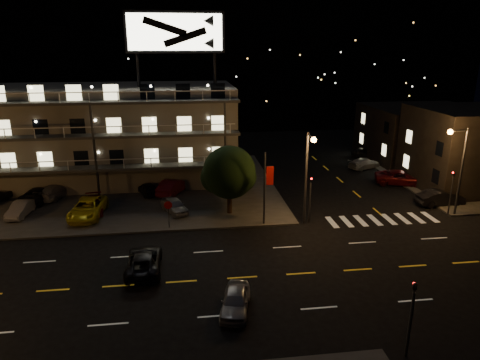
{
  "coord_description": "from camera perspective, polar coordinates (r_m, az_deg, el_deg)",
  "views": [
    {
      "loc": [
        -1.38,
        -24.82,
        14.65
      ],
      "look_at": [
        2.89,
        8.0,
        4.25
      ],
      "focal_mm": 32.0,
      "sensor_mm": 36.0,
      "label": 1
    }
  ],
  "objects": [
    {
      "name": "ground",
      "position": [
        28.85,
        -3.75,
        -13.11
      ],
      "size": [
        140.0,
        140.0,
        0.0
      ],
      "primitive_type": "plane",
      "color": "black",
      "rests_on": "ground"
    },
    {
      "name": "curb_nw",
      "position": [
        48.79,
        -22.04,
        -1.26
      ],
      "size": [
        44.0,
        24.0,
        0.15
      ],
      "primitive_type": "cube",
      "color": "#333331",
      "rests_on": "ground"
    },
    {
      "name": "curb_ne",
      "position": [
        56.62,
        26.58,
        0.64
      ],
      "size": [
        16.0,
        24.0,
        0.15
      ],
      "primitive_type": "cube",
      "color": "#333331",
      "rests_on": "ground"
    },
    {
      "name": "motel",
      "position": [
        50.31,
        -17.18,
        6.01
      ],
      "size": [
        28.0,
        13.8,
        18.1
      ],
      "color": "gray",
      "rests_on": "ground"
    },
    {
      "name": "side_bldg_back",
      "position": [
        62.43,
        23.01,
        5.77
      ],
      "size": [
        14.06,
        12.0,
        7.0
      ],
      "color": "black",
      "rests_on": "ground"
    },
    {
      "name": "hill_backdrop",
      "position": [
        93.76,
        -10.58,
        15.27
      ],
      "size": [
        120.0,
        25.0,
        24.0
      ],
      "color": "black",
      "rests_on": "ground"
    },
    {
      "name": "streetlight_nc",
      "position": [
        35.56,
        9.01,
        1.41
      ],
      "size": [
        0.44,
        1.92,
        8.0
      ],
      "color": "#2D2D30",
      "rests_on": "ground"
    },
    {
      "name": "streetlight_ne",
      "position": [
        41.76,
        27.15,
        2.07
      ],
      "size": [
        1.92,
        0.44,
        8.0
      ],
      "color": "#2D2D30",
      "rests_on": "ground"
    },
    {
      "name": "signal_nw",
      "position": [
        36.92,
        9.34,
        -1.9
      ],
      "size": [
        0.2,
        0.27,
        4.6
      ],
      "color": "#2D2D30",
      "rests_on": "ground"
    },
    {
      "name": "signal_sw",
      "position": [
        22.8,
        21.92,
        -15.96
      ],
      "size": [
        0.2,
        0.27,
        4.6
      ],
      "color": "#2D2D30",
      "rests_on": "ground"
    },
    {
      "name": "signal_ne",
      "position": [
        42.45,
        26.41,
        -0.97
      ],
      "size": [
        0.27,
        0.2,
        4.6
      ],
      "color": "#2D2D30",
      "rests_on": "ground"
    },
    {
      "name": "banner_north",
      "position": [
        35.65,
        3.41,
        -0.93
      ],
      "size": [
        0.83,
        0.16,
        6.4
      ],
      "color": "#2D2D30",
      "rests_on": "ground"
    },
    {
      "name": "stop_sign",
      "position": [
        35.84,
        -9.53,
        -3.97
      ],
      "size": [
        0.91,
        0.11,
        2.61
      ],
      "color": "#2D2D30",
      "rests_on": "ground"
    },
    {
      "name": "tree",
      "position": [
        37.84,
        -1.5,
        0.83
      ],
      "size": [
        4.92,
        4.74,
        6.2
      ],
      "color": "black",
      "rests_on": "curb_nw"
    },
    {
      "name": "lot_car_1",
      "position": [
        42.88,
        -27.21,
        -3.45
      ],
      "size": [
        1.66,
        3.88,
        1.24
      ],
      "primitive_type": "imported",
      "rotation": [
        0.0,
        0.0,
        -0.09
      ],
      "color": "#929298",
      "rests_on": "curb_nw"
    },
    {
      "name": "lot_car_2",
      "position": [
        40.24,
        -19.64,
        -3.58
      ],
      "size": [
        2.93,
        5.66,
        1.52
      ],
      "primitive_type": "imported",
      "rotation": [
        0.0,
        0.0,
        -0.07
      ],
      "color": "yellow",
      "rests_on": "curb_nw"
    },
    {
      "name": "lot_car_3",
      "position": [
        41.35,
        -18.98,
        -3.17
      ],
      "size": [
        2.37,
        4.46,
        1.23
      ],
      "primitive_type": "imported",
      "rotation": [
        0.0,
        0.0,
        0.16
      ],
      "color": "#550C11",
      "rests_on": "curb_nw"
    },
    {
      "name": "lot_car_4",
      "position": [
        39.37,
        -8.72,
        -3.38
      ],
      "size": [
        2.9,
        4.03,
        1.27
      ],
      "primitive_type": "imported",
      "rotation": [
        0.0,
        0.0,
        0.42
      ],
      "color": "#929298",
      "rests_on": "curb_nw"
    },
    {
      "name": "lot_car_6",
      "position": [
        46.17,
        -25.12,
        -1.69
      ],
      "size": [
        3.31,
        5.28,
        1.36
      ],
      "primitive_type": "imported",
      "rotation": [
        0.0,
        0.0,
        2.91
      ],
      "color": "black",
      "rests_on": "curb_nw"
    },
    {
      "name": "lot_car_7",
      "position": [
        46.42,
        -23.51,
        -1.39
      ],
      "size": [
        3.12,
        4.96,
        1.34
      ],
      "primitive_type": "imported",
      "rotation": [
        0.0,
        0.0,
        2.85
      ],
      "color": "#929298",
      "rests_on": "curb_nw"
    },
    {
      "name": "lot_car_8",
      "position": [
        44.56,
        -12.21,
        -1.1
      ],
      "size": [
        2.78,
        3.98,
        1.26
      ],
      "primitive_type": "imported",
      "rotation": [
        0.0,
        0.0,
        3.53
      ],
      "color": "black",
      "rests_on": "curb_nw"
    },
    {
      "name": "lot_car_9",
      "position": [
        44.27,
        -8.94,
        -0.84
      ],
      "size": [
        3.46,
        4.93,
        1.54
      ],
      "primitive_type": "imported",
      "rotation": [
        0.0,
        0.0,
        2.71
      ],
      "color": "#550C11",
      "rests_on": "curb_nw"
    },
    {
      "name": "side_car_0",
      "position": [
        45.25,
        25.14,
        -2.17
      ],
      "size": [
        4.6,
        1.77,
        1.5
      ],
      "primitive_type": "imported",
      "rotation": [
        0.0,
        0.0,
        1.61
      ],
      "color": "black",
      "rests_on": "ground"
    },
    {
      "name": "side_car_1",
      "position": [
        50.37,
        20.66,
        0.29
      ],
      "size": [
        6.06,
        4.28,
        1.54
      ],
      "primitive_type": "imported",
      "rotation": [
        0.0,
        0.0,
        1.22
      ],
      "color": "#550C11",
      "rests_on": "ground"
    },
    {
      "name": "side_car_2",
      "position": [
        55.54,
        16.24,
        2.13
      ],
      "size": [
        4.82,
        3.5,
        1.3
      ],
      "primitive_type": "imported",
      "rotation": [
        0.0,
        0.0,
        2.0
      ],
      "color": "#929298",
      "rests_on": "ground"
    },
    {
      "name": "side_car_3",
      "position": [
        61.28,
        16.5,
        3.56
      ],
      "size": [
        4.36,
        2.53,
        1.4
      ],
      "primitive_type": "imported",
      "rotation": [
        0.0,
        0.0,
        1.34
      ],
      "color": "black",
      "rests_on": "ground"
    },
    {
      "name": "road_car_east",
      "position": [
        25.57,
        -0.61,
        -15.75
      ],
      "size": [
        2.36,
        4.05,
        1.3
      ],
      "primitive_type": "imported",
      "rotation": [
        0.0,
        0.0,
        -0.23
      ],
      "color": "#929298",
      "rests_on": "ground"
    },
    {
      "name": "road_car_west",
      "position": [
        30.28,
        -12.69,
        -10.48
      ],
      "size": [
        2.29,
        4.93,
        1.37
      ],
      "primitive_type": "imported",
      "rotation": [
        0.0,
        0.0,
        3.15
      ],
      "color": "black",
      "rests_on": "ground"
    }
  ]
}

